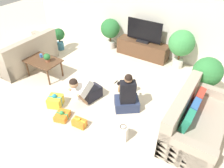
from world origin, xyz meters
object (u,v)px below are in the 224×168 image
gift_box_b (79,123)px  tabletop_plant (47,57)px  coffee_table (43,62)px  person_sitting (127,97)px  sofa_right (195,122)px  potted_plant_corner_right (207,73)px  dog (126,84)px  gift_bag_a (123,133)px  tv (144,32)px  person_kneeling (85,90)px  gift_box_c (55,101)px  mug (41,56)px  gift_box_a (62,116)px  potted_plant_corner_left (59,37)px  sofa_left (26,55)px  tv_console (142,49)px  potted_plant_back_right (181,44)px  potted_plant_back_left (110,30)px

gift_box_b → tabletop_plant: tabletop_plant is taller
coffee_table → person_sitting: bearing=0.8°
sofa_right → potted_plant_corner_right: potted_plant_corner_right is taller
sofa_right → coffee_table: size_ratio=1.95×
dog → gift_bag_a: gift_bag_a is taller
tv → gift_bag_a: size_ratio=3.04×
person_kneeling → gift_bag_a: bearing=-8.9°
person_kneeling → tabletop_plant: person_kneeling is taller
gift_box_c → mug: 1.54m
gift_box_c → sofa_right: bearing=16.0°
tv → tabletop_plant: size_ratio=4.83×
gift_box_b → gift_box_a: bearing=-176.5°
gift_bag_a → potted_plant_corner_left: bearing=149.3°
sofa_left → tv_console: (2.59, 2.25, -0.07)m
mug → sofa_left: bearing=177.1°
person_kneeling → tabletop_plant: (-1.41, 0.29, 0.27)m
gift_box_a → tabletop_plant: bearing=143.6°
tv → dog: bearing=-76.2°
tv → gift_box_a: 3.42m
coffee_table → potted_plant_corner_left: (-0.73, 1.36, 0.02)m
person_sitting → gift_box_c: person_sitting is taller
gift_box_a → gift_bag_a: gift_bag_a is taller
person_kneeling → gift_box_c: bearing=-123.8°
potted_plant_corner_right → dog: 1.84m
dog → person_sitting: bearing=-169.2°
tv_console → mug: 2.97m
potted_plant_back_right → mug: bearing=-143.3°
gift_box_a → person_kneeling: bearing=83.5°
person_kneeling → gift_bag_a: (1.28, -0.50, -0.17)m
tabletop_plant → tv_console: bearing=56.6°
gift_box_a → mug: mug is taller
tv_console → potted_plant_corner_left: bearing=-157.2°
person_kneeling → dog: size_ratio=1.62×
dog → gift_box_c: bearing=118.3°
potted_plant_back_left → dog: 2.42m
gift_box_c → person_sitting: bearing=28.5°
person_kneeling → gift_box_a: size_ratio=2.12×
coffee_table → person_sitting: 2.49m
potted_plant_corner_left → person_sitting: bearing=-22.4°
potted_plant_corner_right → person_kneeling: size_ratio=1.31×
tv_console → coffee_table: bearing=-125.7°
sofa_right → gift_box_b: (-1.98, -1.02, -0.24)m
tv_console → gift_box_c: tv_console is taller
gift_box_b → tabletop_plant: size_ratio=1.32×
potted_plant_corner_right → person_kneeling: potted_plant_corner_right is taller
potted_plant_corner_right → potted_plant_back_right: (-0.92, 1.02, 0.04)m
gift_bag_a → mug: (-3.00, 0.86, 0.35)m
potted_plant_corner_right → sofa_left: bearing=-165.7°
gift_box_b → gift_bag_a: 0.93m
sofa_left → coffee_table: size_ratio=1.95×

